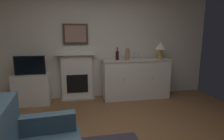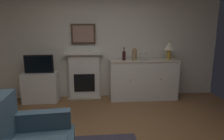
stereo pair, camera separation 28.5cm
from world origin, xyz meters
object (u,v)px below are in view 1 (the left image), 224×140
(wine_glass_left, at_px, (134,55))
(tv_cabinet, at_px, (32,89))
(table_lamp, at_px, (161,47))
(vase_decorative, at_px, (127,54))
(wine_bottle, at_px, (117,55))
(fireplace_unit, at_px, (77,76))
(tv_set, at_px, (30,65))
(framed_picture, at_px, (76,34))
(wine_glass_center, at_px, (139,54))
(sideboard_cabinet, at_px, (136,79))

(wine_glass_left, distance_m, tv_cabinet, 2.39)
(table_lamp, distance_m, vase_decorative, 0.84)
(wine_glass_left, bearing_deg, wine_bottle, 175.10)
(fireplace_unit, bearing_deg, table_lamp, -5.14)
(wine_bottle, bearing_deg, tv_set, 179.53)
(framed_picture, bearing_deg, tv_cabinet, -167.99)
(table_lamp, relative_size, wine_glass_center, 2.42)
(sideboard_cabinet, relative_size, tv_set, 2.56)
(framed_picture, distance_m, wine_bottle, 1.06)
(table_lamp, bearing_deg, fireplace_unit, 174.86)
(wine_glass_center, bearing_deg, sideboard_cabinet, 120.16)
(tv_cabinet, bearing_deg, vase_decorative, -1.76)
(table_lamp, distance_m, tv_set, 2.96)
(fireplace_unit, bearing_deg, wine_glass_center, -9.37)
(wine_glass_center, height_order, vase_decorative, vase_decorative)
(vase_decorative, bearing_deg, sideboard_cabinet, 12.09)
(vase_decorative, bearing_deg, table_lamp, 3.47)
(wine_glass_center, xyz_separation_m, vase_decorative, (-0.27, 0.01, 0.02))
(fireplace_unit, relative_size, vase_decorative, 3.91)
(vase_decorative, bearing_deg, tv_cabinet, 178.24)
(tv_set, bearing_deg, framed_picture, 13.31)
(wine_glass_left, height_order, wine_glass_center, same)
(fireplace_unit, distance_m, wine_glass_center, 1.52)
(sideboard_cabinet, bearing_deg, tv_cabinet, 179.63)
(framed_picture, height_order, wine_glass_center, framed_picture)
(wine_bottle, bearing_deg, table_lamp, 1.28)
(sideboard_cabinet, bearing_deg, wine_glass_left, -143.73)
(wine_glass_center, height_order, tv_set, wine_glass_center)
(wine_bottle, height_order, tv_set, wine_bottle)
(fireplace_unit, relative_size, framed_picture, 2.00)
(fireplace_unit, distance_m, framed_picture, 0.97)
(fireplace_unit, distance_m, tv_cabinet, 1.01)
(table_lamp, distance_m, tv_cabinet, 3.07)
(fireplace_unit, height_order, table_lamp, table_lamp)
(wine_bottle, distance_m, vase_decorative, 0.24)
(framed_picture, xyz_separation_m, table_lamp, (1.97, -0.22, -0.31))
(wine_glass_left, relative_size, vase_decorative, 0.59)
(framed_picture, relative_size, sideboard_cabinet, 0.35)
(sideboard_cabinet, relative_size, wine_bottle, 5.47)
(fireplace_unit, relative_size, wine_glass_left, 6.67)
(vase_decorative, bearing_deg, fireplace_unit, 168.77)
(fireplace_unit, bearing_deg, tv_cabinet, -170.55)
(table_lamp, height_order, tv_set, table_lamp)
(table_lamp, bearing_deg, vase_decorative, -176.53)
(fireplace_unit, relative_size, sideboard_cabinet, 0.69)
(table_lamp, relative_size, wine_glass_left, 2.42)
(sideboard_cabinet, xyz_separation_m, wine_glass_center, (0.03, -0.06, 0.59))
(tv_set, bearing_deg, wine_glass_center, -1.13)
(fireplace_unit, bearing_deg, wine_glass_left, -10.22)
(wine_bottle, distance_m, tv_cabinet, 2.01)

